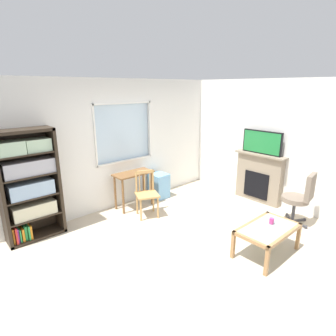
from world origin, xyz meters
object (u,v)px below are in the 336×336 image
at_px(fireplace, 259,177).
at_px(sippy_cup, 272,221).
at_px(bookshelf, 29,183).
at_px(wooden_chair, 147,193).
at_px(tv, 262,142).
at_px(coffee_table, 268,231).
at_px(desk_under_window, 134,180).
at_px(office_chair, 301,196).
at_px(plastic_drawer_unit, 159,185).

bearing_deg(fireplace, sippy_cup, -143.86).
relative_size(bookshelf, wooden_chair, 2.05).
bearing_deg(tv, sippy_cup, -143.55).
xyz_separation_m(bookshelf, coffee_table, (2.47, -2.88, -0.59)).
distance_m(desk_under_window, office_chair, 3.23).
bearing_deg(desk_under_window, office_chair, -55.94).
bearing_deg(bookshelf, tv, -21.82).
relative_size(desk_under_window, plastic_drawer_unit, 1.48).
bearing_deg(tv, desk_under_window, 144.80).
height_order(fireplace, tv, tv).
xyz_separation_m(wooden_chair, plastic_drawer_unit, (0.79, 0.57, -0.18)).
height_order(wooden_chair, sippy_cup, wooden_chair).
xyz_separation_m(wooden_chair, office_chair, (1.87, -2.16, 0.09)).
distance_m(bookshelf, plastic_drawer_unit, 2.79).
distance_m(bookshelf, sippy_cup, 3.90).
bearing_deg(plastic_drawer_unit, tv, -47.25).
bearing_deg(coffee_table, wooden_chair, 103.84).
relative_size(plastic_drawer_unit, fireplace, 0.49).
xyz_separation_m(desk_under_window, wooden_chair, (-0.06, -0.52, -0.14)).
bearing_deg(plastic_drawer_unit, office_chair, -68.42).
xyz_separation_m(fireplace, coffee_table, (-1.75, -1.20, -0.17)).
distance_m(tv, coffee_table, 2.31).
distance_m(desk_under_window, tv, 2.83).
relative_size(bookshelf, office_chair, 1.84).
height_order(fireplace, sippy_cup, fireplace).
distance_m(fireplace, coffee_table, 2.13).
relative_size(plastic_drawer_unit, tv, 0.64).
xyz_separation_m(office_chair, sippy_cup, (-1.16, -0.07, -0.07)).
relative_size(wooden_chair, office_chair, 0.90).
height_order(tv, office_chair, tv).
xyz_separation_m(bookshelf, plastic_drawer_unit, (2.70, -0.06, -0.68)).
xyz_separation_m(wooden_chair, fireplace, (2.31, -1.06, 0.08)).
relative_size(tv, coffee_table, 0.88).
relative_size(desk_under_window, sippy_cup, 9.20).
height_order(wooden_chair, coffee_table, wooden_chair).
bearing_deg(office_chair, coffee_table, -175.71).
relative_size(fireplace, coffee_table, 1.13).
height_order(plastic_drawer_unit, tv, tv).
bearing_deg(wooden_chair, coffee_table, -76.16).
bearing_deg(wooden_chair, office_chair, -49.18).
relative_size(plastic_drawer_unit, sippy_cup, 6.24).
distance_m(fireplace, tv, 0.79).
height_order(bookshelf, desk_under_window, bookshelf).
bearing_deg(sippy_cup, office_chair, 3.42).
relative_size(wooden_chair, fireplace, 0.79).
height_order(plastic_drawer_unit, sippy_cup, plastic_drawer_unit).
bearing_deg(tv, wooden_chair, 155.19).
bearing_deg(bookshelf, coffee_table, -49.43).
height_order(wooden_chair, plastic_drawer_unit, wooden_chair).
bearing_deg(coffee_table, sippy_cup, 11.01).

